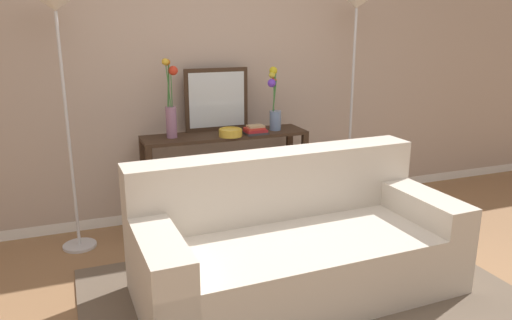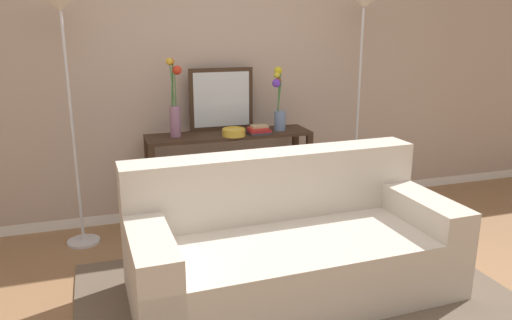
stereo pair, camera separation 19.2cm
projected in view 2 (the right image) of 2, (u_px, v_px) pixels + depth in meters
name	position (u px, v px, depth m)	size (l,w,h in m)	color
back_wall	(207.00, 64.00, 4.39)	(12.00, 0.15, 2.76)	white
area_rug	(298.00, 299.00, 3.20)	(2.76, 1.86, 0.01)	brown
couch	(290.00, 246.00, 3.27)	(2.11, 1.02, 0.88)	beige
console_table	(230.00, 161.00, 4.34)	(1.42, 0.37, 0.81)	#382619
floor_lamp_left	(65.00, 55.00, 3.64)	(0.28, 0.28, 1.91)	silver
floor_lamp_right	(361.00, 46.00, 4.37)	(0.28, 0.28, 1.96)	silver
wall_mirror	(222.00, 99.00, 4.33)	(0.57, 0.02, 0.55)	#382619
vase_tall_flowers	(175.00, 104.00, 4.07)	(0.13, 0.10, 0.65)	gray
vase_short_flowers	(279.00, 105.00, 4.34)	(0.12, 0.12, 0.55)	#6B84AD
fruit_bowl	(234.00, 132.00, 4.16)	(0.20, 0.20, 0.06)	gold
book_stack	(259.00, 130.00, 4.23)	(0.20, 0.16, 0.08)	#2D2D33
book_row_under_console	(185.00, 220.00, 4.35)	(0.37, 0.18, 0.13)	gold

